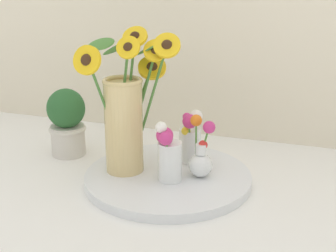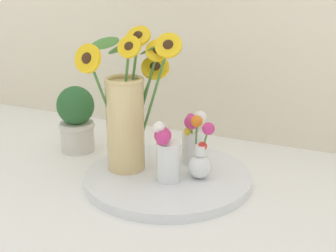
{
  "view_description": "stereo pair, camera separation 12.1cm",
  "coord_description": "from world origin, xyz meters",
  "px_view_note": "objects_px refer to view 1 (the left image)",
  "views": [
    {
      "loc": [
        0.35,
        -1.0,
        0.55
      ],
      "look_at": [
        -0.02,
        0.09,
        0.16
      ],
      "focal_mm": 50.0,
      "sensor_mm": 36.0,
      "label": 1
    },
    {
      "loc": [
        0.46,
        -0.96,
        0.55
      ],
      "look_at": [
        -0.02,
        0.09,
        0.16
      ],
      "focal_mm": 50.0,
      "sensor_mm": 36.0,
      "label": 2
    }
  ],
  "objects_px": {
    "serving_tray": "(168,178)",
    "potted_plant": "(67,121)",
    "mason_jar_sunflowers": "(126,113)",
    "vase_bulb_right": "(201,156)",
    "vase_small_back": "(190,138)",
    "vase_small_center": "(169,154)"
  },
  "relations": [
    {
      "from": "vase_small_center",
      "to": "serving_tray",
      "type": "bearing_deg",
      "value": 112.27
    },
    {
      "from": "vase_bulb_right",
      "to": "vase_small_center",
      "type": "bearing_deg",
      "value": -141.65
    },
    {
      "from": "mason_jar_sunflowers",
      "to": "potted_plant",
      "type": "relative_size",
      "value": 1.84
    },
    {
      "from": "serving_tray",
      "to": "vase_small_back",
      "type": "xyz_separation_m",
      "value": [
        0.03,
        0.1,
        0.08
      ]
    },
    {
      "from": "mason_jar_sunflowers",
      "to": "vase_bulb_right",
      "type": "xyz_separation_m",
      "value": [
        0.2,
        0.02,
        -0.1
      ]
    },
    {
      "from": "serving_tray",
      "to": "vase_small_back",
      "type": "relative_size",
      "value": 2.96
    },
    {
      "from": "mason_jar_sunflowers",
      "to": "vase_bulb_right",
      "type": "relative_size",
      "value": 2.37
    },
    {
      "from": "vase_small_back",
      "to": "serving_tray",
      "type": "bearing_deg",
      "value": -108.55
    },
    {
      "from": "serving_tray",
      "to": "vase_small_center",
      "type": "relative_size",
      "value": 2.72
    },
    {
      "from": "serving_tray",
      "to": "mason_jar_sunflowers",
      "type": "distance_m",
      "value": 0.21
    },
    {
      "from": "serving_tray",
      "to": "vase_small_back",
      "type": "distance_m",
      "value": 0.13
    },
    {
      "from": "serving_tray",
      "to": "potted_plant",
      "type": "distance_m",
      "value": 0.38
    },
    {
      "from": "mason_jar_sunflowers",
      "to": "potted_plant",
      "type": "xyz_separation_m",
      "value": [
        -0.24,
        0.1,
        -0.08
      ]
    },
    {
      "from": "mason_jar_sunflowers",
      "to": "vase_small_center",
      "type": "xyz_separation_m",
      "value": [
        0.13,
        -0.03,
        -0.09
      ]
    },
    {
      "from": "vase_small_center",
      "to": "mason_jar_sunflowers",
      "type": "bearing_deg",
      "value": 165.82
    },
    {
      "from": "vase_bulb_right",
      "to": "vase_small_back",
      "type": "distance_m",
      "value": 0.1
    },
    {
      "from": "vase_bulb_right",
      "to": "vase_small_back",
      "type": "height_order",
      "value": "vase_bulb_right"
    },
    {
      "from": "serving_tray",
      "to": "vase_bulb_right",
      "type": "height_order",
      "value": "vase_bulb_right"
    },
    {
      "from": "serving_tray",
      "to": "vase_bulb_right",
      "type": "distance_m",
      "value": 0.11
    },
    {
      "from": "serving_tray",
      "to": "mason_jar_sunflowers",
      "type": "height_order",
      "value": "mason_jar_sunflowers"
    },
    {
      "from": "serving_tray",
      "to": "potted_plant",
      "type": "relative_size",
      "value": 2.15
    },
    {
      "from": "serving_tray",
      "to": "vase_small_center",
      "type": "bearing_deg",
      "value": -67.73
    }
  ]
}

